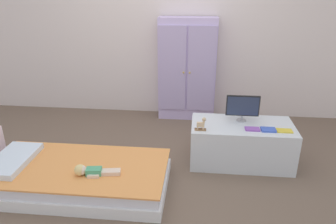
# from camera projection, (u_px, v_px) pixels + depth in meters

# --- Properties ---
(ground_plane) EXTENTS (10.00, 10.00, 0.02)m
(ground_plane) POSITION_uv_depth(u_px,v_px,m) (148.00, 170.00, 3.20)
(ground_plane) COLOR brown
(back_wall) EXTENTS (6.40, 0.05, 2.70)m
(back_wall) POSITION_uv_depth(u_px,v_px,m) (165.00, 16.00, 4.13)
(back_wall) COLOR silver
(back_wall) RESTS_ON ground_plane
(bed) EXTENTS (1.62, 0.81, 0.22)m
(bed) POSITION_uv_depth(u_px,v_px,m) (78.00, 176.00, 2.89)
(bed) COLOR white
(bed) RESTS_ON ground_plane
(pillow) EXTENTS (0.32, 0.58, 0.06)m
(pillow) POSITION_uv_depth(u_px,v_px,m) (12.00, 160.00, 2.90)
(pillow) COLOR silver
(pillow) RESTS_ON bed
(doll) EXTENTS (0.39, 0.15, 0.10)m
(doll) POSITION_uv_depth(u_px,v_px,m) (89.00, 171.00, 2.71)
(doll) COLOR #4CA375
(doll) RESTS_ON bed
(wardrobe) EXTENTS (0.75, 0.29, 1.35)m
(wardrobe) POSITION_uv_depth(u_px,v_px,m) (187.00, 70.00, 4.20)
(wardrobe) COLOR silver
(wardrobe) RESTS_ON ground_plane
(tv_stand) EXTENTS (1.03, 0.52, 0.43)m
(tv_stand) POSITION_uv_depth(u_px,v_px,m) (241.00, 143.00, 3.27)
(tv_stand) COLOR silver
(tv_stand) RESTS_ON ground_plane
(tv_monitor) EXTENTS (0.33, 0.10, 0.28)m
(tv_monitor) POSITION_uv_depth(u_px,v_px,m) (243.00, 107.00, 3.21)
(tv_monitor) COLOR #99999E
(tv_monitor) RESTS_ON tv_stand
(rocking_horse_toy) EXTENTS (0.11, 0.04, 0.13)m
(rocking_horse_toy) POSITION_uv_depth(u_px,v_px,m) (202.00, 124.00, 3.04)
(rocking_horse_toy) COLOR #8E6642
(rocking_horse_toy) RESTS_ON tv_stand
(book_purple) EXTENTS (0.14, 0.09, 0.02)m
(book_purple) POSITION_uv_depth(u_px,v_px,m) (252.00, 129.00, 3.07)
(book_purple) COLOR #8E51B2
(book_purple) RESTS_ON tv_stand
(book_blue) EXTENTS (0.14, 0.10, 0.02)m
(book_blue) POSITION_uv_depth(u_px,v_px,m) (268.00, 130.00, 3.05)
(book_blue) COLOR blue
(book_blue) RESTS_ON tv_stand
(book_yellow) EXTENTS (0.15, 0.09, 0.01)m
(book_yellow) POSITION_uv_depth(u_px,v_px,m) (284.00, 131.00, 3.04)
(book_yellow) COLOR gold
(book_yellow) RESTS_ON tv_stand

